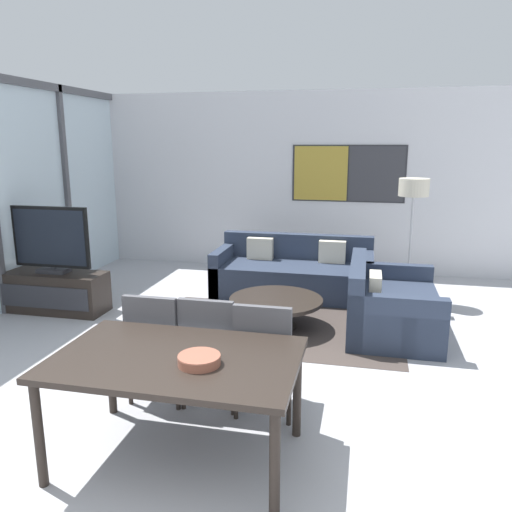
% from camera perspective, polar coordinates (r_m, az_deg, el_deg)
% --- Properties ---
extents(wall_back, '(7.28, 0.09, 2.80)m').
position_cam_1_polar(wall_back, '(8.02, 4.77, 8.42)').
color(wall_back, silver).
rests_on(wall_back, ground_plane).
extents(area_rug, '(2.76, 1.67, 0.01)m').
position_cam_1_polar(area_rug, '(5.64, 2.26, -8.12)').
color(area_rug, '#473D38').
rests_on(area_rug, ground_plane).
extents(tv_console, '(1.25, 0.46, 0.49)m').
position_cam_1_polar(tv_console, '(6.57, -21.93, -3.82)').
color(tv_console, black).
rests_on(tv_console, ground_plane).
extents(television, '(0.99, 0.20, 0.80)m').
position_cam_1_polar(television, '(6.42, -22.40, 1.65)').
color(television, '#2D2D33').
rests_on(television, tv_console).
extents(sofa_main, '(2.10, 0.94, 0.77)m').
position_cam_1_polar(sofa_main, '(6.85, 4.34, -2.06)').
color(sofa_main, '#2D384C').
rests_on(sofa_main, ground_plane).
extents(sofa_side, '(0.94, 1.46, 0.77)m').
position_cam_1_polar(sofa_side, '(5.65, 14.60, -5.73)').
color(sofa_side, '#2D384C').
rests_on(sofa_side, ground_plane).
extents(coffee_table, '(1.04, 1.04, 0.34)m').
position_cam_1_polar(coffee_table, '(5.56, 2.29, -5.68)').
color(coffee_table, black).
rests_on(coffee_table, ground_plane).
extents(dining_table, '(1.54, 0.98, 0.72)m').
position_cam_1_polar(dining_table, '(3.25, -9.06, -12.34)').
color(dining_table, black).
rests_on(dining_table, ground_plane).
extents(dining_chair_left, '(0.46, 0.46, 0.90)m').
position_cam_1_polar(dining_chair_left, '(4.05, -11.14, -9.41)').
color(dining_chair_left, '#4C4C51').
rests_on(dining_chair_left, ground_plane).
extents(dining_chair_centre, '(0.46, 0.46, 0.90)m').
position_cam_1_polar(dining_chair_centre, '(3.92, -5.10, -9.97)').
color(dining_chair_centre, '#4C4C51').
rests_on(dining_chair_centre, ground_plane).
extents(dining_chair_right, '(0.46, 0.46, 0.90)m').
position_cam_1_polar(dining_chair_right, '(3.78, 1.10, -10.84)').
color(dining_chair_right, '#4C4C51').
rests_on(dining_chair_right, ground_plane).
extents(fruit_bowl, '(0.26, 0.26, 0.06)m').
position_cam_1_polar(fruit_bowl, '(3.07, -6.51, -11.63)').
color(fruit_bowl, '#995642').
rests_on(fruit_bowl, dining_table).
extents(floor_lamp, '(0.37, 0.37, 1.59)m').
position_cam_1_polar(floor_lamp, '(6.57, 17.54, 6.54)').
color(floor_lamp, '#2D2D33').
rests_on(floor_lamp, ground_plane).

